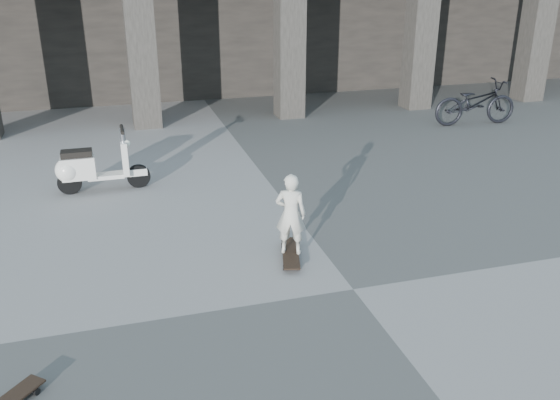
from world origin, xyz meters
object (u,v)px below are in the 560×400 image
object	(u,v)px
child	(291,214)
bicycle	(475,103)
scooter	(87,168)
longboard	(290,253)

from	to	relation	value
child	bicycle	distance (m)	8.37
scooter	bicycle	size ratio (longest dim) A/B	0.76
longboard	child	size ratio (longest dim) A/B	0.86
longboard	scooter	bearing A→B (deg)	52.45
scooter	bicycle	distance (m)	9.20
child	bicycle	bearing A→B (deg)	-115.76
scooter	longboard	bearing A→B (deg)	-52.12
bicycle	scooter	bearing A→B (deg)	107.91
longboard	bicycle	distance (m)	8.38
scooter	bicycle	xyz separation A→B (m)	(8.95, 2.13, 0.11)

